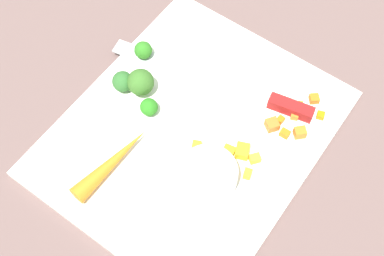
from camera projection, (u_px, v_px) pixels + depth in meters
name	position (u px, v px, depth m)	size (l,w,h in m)	color
ground_plane	(192.00, 135.00, 0.83)	(4.00, 4.00, 0.00)	brown
cutting_board	(192.00, 133.00, 0.82)	(0.44, 0.37, 0.01)	white
prep_bowl	(208.00, 176.00, 0.76)	(0.09, 0.09, 0.04)	silver
chef_knife	(246.00, 92.00, 0.85)	(0.09, 0.35, 0.02)	silver
whole_carrot	(112.00, 162.00, 0.78)	(0.03, 0.03, 0.15)	orange
carrot_dice_0	(300.00, 105.00, 0.84)	(0.01, 0.01, 0.01)	orange
carrot_dice_1	(272.00, 125.00, 0.82)	(0.02, 0.02, 0.02)	orange
carrot_dice_2	(295.00, 116.00, 0.83)	(0.01, 0.01, 0.01)	orange
carrot_dice_3	(314.00, 99.00, 0.84)	(0.01, 0.01, 0.01)	orange
carrot_dice_4	(300.00, 133.00, 0.81)	(0.02, 0.02, 0.02)	orange
carrot_dice_5	(285.00, 133.00, 0.81)	(0.01, 0.01, 0.01)	orange
carrot_dice_6	(321.00, 115.00, 0.83)	(0.01, 0.01, 0.01)	orange
carrot_dice_7	(280.00, 120.00, 0.82)	(0.01, 0.01, 0.01)	orange
pepper_dice_0	(197.00, 146.00, 0.80)	(0.01, 0.01, 0.01)	yellow
pepper_dice_1	(247.00, 174.00, 0.78)	(0.01, 0.01, 0.01)	yellow
pepper_dice_2	(228.00, 153.00, 0.79)	(0.02, 0.02, 0.01)	yellow
pepper_dice_3	(255.00, 159.00, 0.79)	(0.01, 0.02, 0.01)	yellow
pepper_dice_4	(242.00, 151.00, 0.79)	(0.02, 0.02, 0.02)	yellow
broccoli_floret_0	(141.00, 82.00, 0.83)	(0.04, 0.04, 0.05)	#94C062
broccoli_floret_1	(149.00, 107.00, 0.82)	(0.03, 0.03, 0.03)	#97BD55
broccoli_floret_2	(143.00, 50.00, 0.87)	(0.03, 0.03, 0.03)	#95AC5F
broccoli_floret_3	(121.00, 83.00, 0.84)	(0.03, 0.03, 0.04)	#8ABD66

